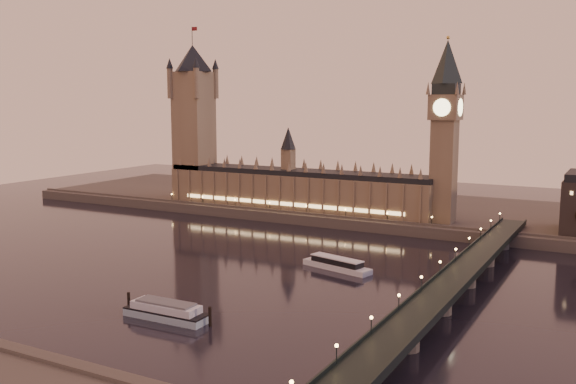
{
  "coord_description": "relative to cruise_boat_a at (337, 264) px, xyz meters",
  "views": [
    {
      "loc": [
        149.0,
        -237.27,
        75.15
      ],
      "look_at": [
        0.67,
        35.0,
        30.48
      ],
      "focal_mm": 40.0,
      "sensor_mm": 36.0,
      "label": 1
    }
  ],
  "objects": [
    {
      "name": "big_ben",
      "position": [
        19.13,
        103.09,
        61.54
      ],
      "size": [
        17.68,
        17.68,
        104.0
      ],
      "color": "brown",
      "rests_on": "ground"
    },
    {
      "name": "ground",
      "position": [
        -34.85,
        -17.89,
        -2.41
      ],
      "size": [
        700.0,
        700.0,
        0.0
      ],
      "primitive_type": "plane",
      "color": "black",
      "rests_on": "ground"
    },
    {
      "name": "cruise_boat_a",
      "position": [
        0.0,
        0.0,
        0.0
      ],
      "size": [
        34.91,
        15.75,
        5.46
      ],
      "rotation": [
        0.0,
        0.0,
        -0.25
      ],
      "color": "silver",
      "rests_on": "ground"
    },
    {
      "name": "far_embankment",
      "position": [
        -4.85,
        147.11,
        0.59
      ],
      "size": [
        560.0,
        130.0,
        6.0
      ],
      "primitive_type": "cube",
      "color": "#423D35",
      "rests_on": "ground"
    },
    {
      "name": "westminster_bridge",
      "position": [
        56.76,
        -17.89,
        3.11
      ],
      "size": [
        13.2,
        260.0,
        15.3
      ],
      "color": "black",
      "rests_on": "ground"
    },
    {
      "name": "victoria_tower",
      "position": [
        -154.85,
        103.11,
        63.38
      ],
      "size": [
        31.68,
        31.68,
        118.0
      ],
      "color": "brown",
      "rests_on": "ground"
    },
    {
      "name": "moored_barge",
      "position": [
        -24.96,
        -87.98,
        0.4
      ],
      "size": [
        36.28,
        9.33,
        6.65
      ],
      "rotation": [
        0.0,
        0.0,
        0.02
      ],
      "color": "#9BB9C5",
      "rests_on": "ground"
    },
    {
      "name": "palace_of_westminster",
      "position": [
        -74.98,
        103.1,
        19.3
      ],
      "size": [
        180.0,
        26.62,
        52.0
      ],
      "color": "brown",
      "rests_on": "ground"
    }
  ]
}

